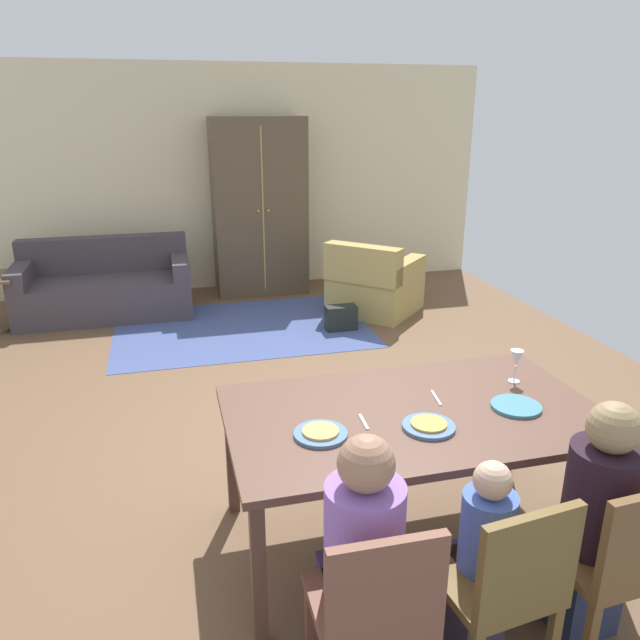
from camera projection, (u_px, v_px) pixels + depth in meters
ground_plane at (285, 394)px, 4.96m from camera, size 6.48×6.57×0.02m
back_wall at (230, 179)px, 7.56m from camera, size 6.48×0.10×2.70m
dining_table at (413, 422)px, 3.06m from camera, size 1.86×1.08×0.76m
plate_near_man at (321, 434)px, 2.81m from camera, size 0.25×0.25×0.02m
pizza_near_man at (321, 431)px, 2.80m from camera, size 0.17×0.17×0.01m
plate_near_child at (429, 426)px, 2.88m from camera, size 0.25×0.25×0.02m
pizza_near_child at (429, 424)px, 2.87m from camera, size 0.17×0.17×0.01m
plate_near_woman at (516, 406)px, 3.07m from camera, size 0.25×0.25×0.02m
wine_glass at (516, 360)px, 3.32m from camera, size 0.07×0.07×0.19m
fork at (364, 422)px, 2.93m from camera, size 0.02×0.15×0.01m
knife at (436, 398)px, 3.17m from camera, size 0.04×0.17×0.01m
dining_chair_man at (375, 608)px, 2.19m from camera, size 0.43×0.43×0.87m
person_man at (360, 570)px, 2.34m from camera, size 0.30×0.40×1.11m
dining_chair_child at (505, 581)px, 2.31m from camera, size 0.47×0.47×0.87m
person_child at (479, 564)px, 2.48m from camera, size 0.22×0.30×0.92m
dining_chair_woman at (619, 558)px, 2.43m from camera, size 0.44×0.44×0.87m
person_woman at (589, 526)px, 2.58m from camera, size 0.30×0.41×1.11m
area_rug at (242, 328)px, 6.40m from camera, size 2.60×1.80×0.01m
couch at (105, 288)px, 6.76m from camera, size 1.83×0.86×0.82m
armchair at (373, 285)px, 6.80m from camera, size 1.21×1.21×0.82m
armoire at (259, 207)px, 7.38m from camera, size 1.10×0.59×2.10m
handbag at (341, 318)px, 6.32m from camera, size 0.32×0.16×0.26m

